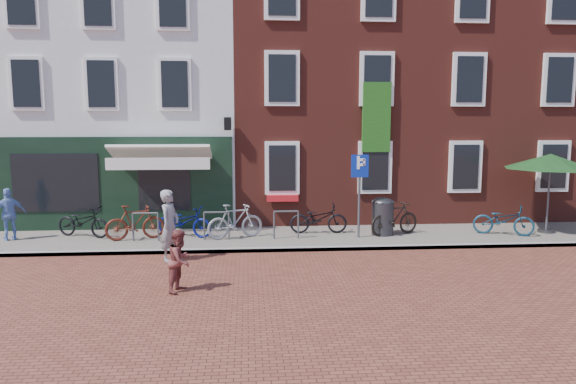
{
  "coord_description": "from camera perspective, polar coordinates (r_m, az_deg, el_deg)",
  "views": [
    {
      "loc": [
        -0.59,
        -13.79,
        3.49
      ],
      "look_at": [
        0.52,
        0.8,
        1.52
      ],
      "focal_mm": 33.0,
      "sensor_mm": 36.0,
      "label": 1
    }
  ],
  "objects": [
    {
      "name": "bicycle_4",
      "position": [
        16.07,
        3.3,
        -2.86
      ],
      "size": [
        1.75,
        0.68,
        0.91
      ],
      "primitive_type": "imported",
      "rotation": [
        0.0,
        0.0,
        1.52
      ],
      "color": "black",
      "rests_on": "sidewalk"
    },
    {
      "name": "bicycle_3",
      "position": [
        15.43,
        -5.71,
        -3.14
      ],
      "size": [
        1.73,
        1.02,
        1.01
      ],
      "primitive_type": "imported",
      "rotation": [
        0.0,
        0.0,
        1.92
      ],
      "color": "gray",
      "rests_on": "sidewalk"
    },
    {
      "name": "cafe_person",
      "position": [
        17.05,
        -27.82,
        -2.12
      ],
      "size": [
        0.92,
        0.82,
        1.5
      ],
      "primitive_type": "imported",
      "rotation": [
        0.0,
        0.0,
        3.78
      ],
      "color": "#6785C1",
      "rests_on": "sidewalk"
    },
    {
      "name": "building_brick_mid",
      "position": [
        21.0,
        2.79,
        11.79
      ],
      "size": [
        6.0,
        8.0,
        10.0
      ],
      "primitive_type": "cube",
      "color": "maroon",
      "rests_on": "ground"
    },
    {
      "name": "bicycle_1",
      "position": [
        15.79,
        -16.15,
        -3.16
      ],
      "size": [
        1.74,
        0.95,
        1.01
      ],
      "primitive_type": "imported",
      "rotation": [
        0.0,
        0.0,
        1.87
      ],
      "color": "#592014",
      "rests_on": "sidewalk"
    },
    {
      "name": "bicycle_2",
      "position": [
        15.85,
        -11.1,
        -3.14
      ],
      "size": [
        1.83,
        1.19,
        0.91
      ],
      "primitive_type": "imported",
      "rotation": [
        0.0,
        0.0,
        1.2
      ],
      "color": "#080F63",
      "rests_on": "sidewalk"
    },
    {
      "name": "woman",
      "position": [
        13.56,
        -12.63,
        -3.53
      ],
      "size": [
        0.62,
        0.76,
        1.79
      ],
      "primitive_type": "imported",
      "rotation": [
        0.0,
        0.0,
        1.25
      ],
      "color": "gray",
      "rests_on": "ground"
    },
    {
      "name": "ground",
      "position": [
        14.23,
        -1.86,
        -6.52
      ],
      "size": [
        80.0,
        80.0,
        0.0
      ],
      "primitive_type": "plane",
      "color": "brown"
    },
    {
      "name": "bicycle_0",
      "position": [
        16.66,
        -21.21,
        -3.0
      ],
      "size": [
        1.82,
        1.2,
        0.91
      ],
      "primitive_type": "imported",
      "rotation": [
        0.0,
        0.0,
        1.19
      ],
      "color": "black",
      "rests_on": "sidewalk"
    },
    {
      "name": "boy",
      "position": [
        11.16,
        -11.54,
        -7.24
      ],
      "size": [
        0.69,
        0.77,
        1.29
      ],
      "primitive_type": "imported",
      "rotation": [
        0.0,
        0.0,
        1.18
      ],
      "color": "brown",
      "rests_on": "ground"
    },
    {
      "name": "sidewalk",
      "position": [
        15.75,
        1.55,
        -4.94
      ],
      "size": [
        24.0,
        3.0,
        0.1
      ],
      "primitive_type": "cube",
      "color": "slate",
      "rests_on": "ground"
    },
    {
      "name": "parking_sign",
      "position": [
        15.42,
        7.71,
        1.18
      ],
      "size": [
        0.5,
        0.07,
        2.43
      ],
      "color": "#4C4C4F",
      "rests_on": "sidewalk"
    },
    {
      "name": "bicycle_5",
      "position": [
        16.08,
        11.42,
        -2.81
      ],
      "size": [
        1.73,
        1.06,
        1.01
      ],
      "primitive_type": "imported",
      "rotation": [
        0.0,
        0.0,
        1.95
      ],
      "color": "black",
      "rests_on": "sidewalk"
    },
    {
      "name": "litter_bin",
      "position": [
        16.07,
        10.17,
        -2.38
      ],
      "size": [
        0.65,
        0.65,
        1.19
      ],
      "color": "#323235",
      "rests_on": "sidewalk"
    },
    {
      "name": "building_brick_right",
      "position": [
        22.54,
        18.4,
        11.13
      ],
      "size": [
        6.0,
        8.0,
        10.0
      ],
      "primitive_type": "cube",
      "color": "maroon",
      "rests_on": "ground"
    },
    {
      "name": "building_stucco",
      "position": [
        21.27,
        -16.59,
        10.08
      ],
      "size": [
        8.0,
        8.0,
        9.0
      ],
      "primitive_type": "cube",
      "color": "silver",
      "rests_on": "ground"
    },
    {
      "name": "parasol",
      "position": [
        17.81,
        26.46,
        3.26
      ],
      "size": [
        2.72,
        2.72,
        2.51
      ],
      "color": "#4C4C4F",
      "rests_on": "sidewalk"
    },
    {
      "name": "bicycle_6",
      "position": [
        17.07,
        22.2,
        -2.8
      ],
      "size": [
        1.82,
        1.24,
        0.91
      ],
      "primitive_type": "imported",
      "rotation": [
        0.0,
        0.0,
        1.16
      ],
      "color": "#113548",
      "rests_on": "sidewalk"
    }
  ]
}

